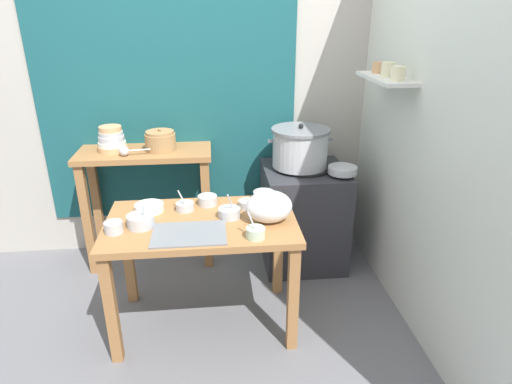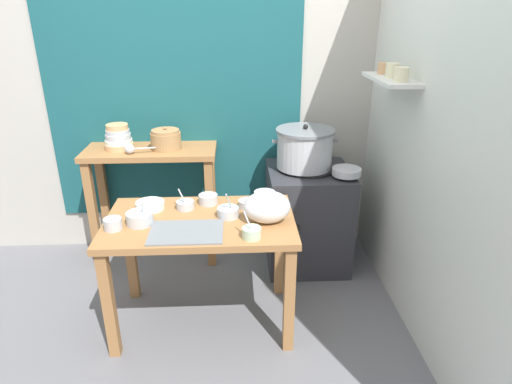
% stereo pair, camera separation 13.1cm
% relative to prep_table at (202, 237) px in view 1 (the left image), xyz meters
% --- Properties ---
extents(ground_plane, '(9.00, 9.00, 0.00)m').
position_rel_prep_table_xyz_m(ground_plane, '(-0.08, -0.02, -0.61)').
color(ground_plane, slate).
extents(wall_back, '(4.40, 0.12, 2.60)m').
position_rel_prep_table_xyz_m(wall_back, '(0.00, 1.08, 0.69)').
color(wall_back, '#B2ADA3').
rests_on(wall_back, ground).
extents(wall_right, '(0.30, 3.20, 2.60)m').
position_rel_prep_table_xyz_m(wall_right, '(1.32, 0.18, 0.69)').
color(wall_right, silver).
rests_on(wall_right, ground).
extents(prep_table, '(1.10, 0.66, 0.72)m').
position_rel_prep_table_xyz_m(prep_table, '(0.00, 0.00, 0.00)').
color(prep_table, '#9E6B3D').
rests_on(prep_table, ground).
extents(back_shelf_table, '(0.96, 0.40, 0.90)m').
position_rel_prep_table_xyz_m(back_shelf_table, '(-0.41, 0.81, 0.07)').
color(back_shelf_table, '#9E6B3D').
rests_on(back_shelf_table, ground).
extents(stove_block, '(0.60, 0.61, 0.78)m').
position_rel_prep_table_xyz_m(stove_block, '(0.75, 0.68, -0.23)').
color(stove_block, '#2D2D33').
rests_on(stove_block, ground).
extents(steamer_pot, '(0.47, 0.42, 0.32)m').
position_rel_prep_table_xyz_m(steamer_pot, '(0.71, 0.70, 0.31)').
color(steamer_pot, '#B7BABF').
rests_on(steamer_pot, stove_block).
extents(clay_pot, '(0.22, 0.22, 0.17)m').
position_rel_prep_table_xyz_m(clay_pot, '(-0.29, 0.81, 0.36)').
color(clay_pot, '#A37A4C').
rests_on(clay_pot, back_shelf_table).
extents(bowl_stack_enamel, '(0.21, 0.21, 0.18)m').
position_rel_prep_table_xyz_m(bowl_stack_enamel, '(-0.63, 0.83, 0.37)').
color(bowl_stack_enamel, tan).
rests_on(bowl_stack_enamel, back_shelf_table).
extents(ladle, '(0.30, 0.08, 0.07)m').
position_rel_prep_table_xyz_m(ladle, '(-0.52, 0.70, 0.33)').
color(ladle, '#B7BABF').
rests_on(ladle, back_shelf_table).
extents(serving_tray, '(0.40, 0.28, 0.01)m').
position_rel_prep_table_xyz_m(serving_tray, '(-0.06, -0.17, 0.12)').
color(serving_tray, slate).
rests_on(serving_tray, prep_table).
extents(plastic_bag, '(0.26, 0.18, 0.19)m').
position_rel_prep_table_xyz_m(plastic_bag, '(0.39, -0.06, 0.21)').
color(plastic_bag, white).
rests_on(plastic_bag, prep_table).
extents(wide_pan, '(0.20, 0.20, 0.05)m').
position_rel_prep_table_xyz_m(wide_pan, '(0.98, 0.52, 0.20)').
color(wide_pan, '#B7BABF').
rests_on(wide_pan, stove_block).
extents(prep_bowl_0, '(0.11, 0.11, 0.13)m').
position_rel_prep_table_xyz_m(prep_bowl_0, '(-0.10, 0.15, 0.14)').
color(prep_bowl_0, '#B7BABF').
rests_on(prep_bowl_0, prep_table).
extents(prep_bowl_1, '(0.15, 0.15, 0.14)m').
position_rel_prep_table_xyz_m(prep_bowl_1, '(-0.33, -0.04, 0.15)').
color(prep_bowl_1, '#B7BABF').
rests_on(prep_bowl_1, prep_table).
extents(prep_bowl_2, '(0.17, 0.17, 0.04)m').
position_rel_prep_table_xyz_m(prep_bowl_2, '(-0.31, 0.16, 0.14)').
color(prep_bowl_2, silver).
rests_on(prep_bowl_2, prep_table).
extents(prep_bowl_3, '(0.13, 0.13, 0.16)m').
position_rel_prep_table_xyz_m(prep_bowl_3, '(0.16, 0.02, 0.14)').
color(prep_bowl_3, '#B7BABF').
rests_on(prep_bowl_3, prep_table).
extents(prep_bowl_4, '(0.14, 0.14, 0.06)m').
position_rel_prep_table_xyz_m(prep_bowl_4, '(0.39, 0.24, 0.14)').
color(prep_bowl_4, '#B7BABF').
rests_on(prep_bowl_4, prep_table).
extents(prep_bowl_5, '(0.12, 0.12, 0.06)m').
position_rel_prep_table_xyz_m(prep_bowl_5, '(0.04, 0.22, 0.14)').
color(prep_bowl_5, '#B7BABF').
rests_on(prep_bowl_5, prep_table).
extents(prep_bowl_6, '(0.10, 0.10, 0.06)m').
position_rel_prep_table_xyz_m(prep_bowl_6, '(-0.47, -0.10, 0.15)').
color(prep_bowl_6, '#B7BABF').
rests_on(prep_bowl_6, prep_table).
extents(prep_bowl_7, '(0.10, 0.10, 0.15)m').
position_rel_prep_table_xyz_m(prep_bowl_7, '(0.29, -0.24, 0.14)').
color(prep_bowl_7, '#B7D1AD').
rests_on(prep_bowl_7, prep_table).
extents(prep_bowl_8, '(0.10, 0.10, 0.05)m').
position_rel_prep_table_xyz_m(prep_bowl_8, '(0.28, 0.15, 0.14)').
color(prep_bowl_8, '#B7BABF').
rests_on(prep_bowl_8, prep_table).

